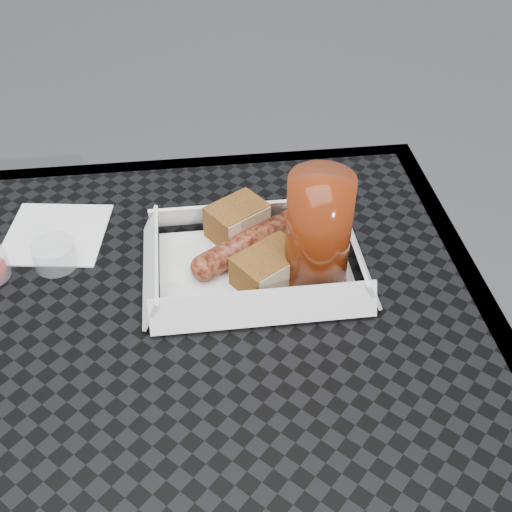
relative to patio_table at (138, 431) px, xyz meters
The scene contains 9 objects.
patio_table is the anchor object (origin of this frame).
food_tray 0.22m from the patio_table, 46.93° to the left, with size 0.22×0.15×0.00m, color white.
bratwurst 0.24m from the patio_table, 52.09° to the left, with size 0.14×0.10×0.03m.
bread_near 0.27m from the patio_table, 59.35° to the left, with size 0.07×0.05×0.04m, color brown.
bread_far 0.22m from the patio_table, 39.52° to the left, with size 0.07×0.05×0.04m, color brown.
veg_garnish 0.26m from the patio_table, 28.95° to the left, with size 0.03×0.03×0.00m.
napkin 0.27m from the patio_table, 111.39° to the left, with size 0.12×0.12×0.00m, color white.
condiment_cup_empty 0.23m from the patio_table, 115.18° to the left, with size 0.05×0.05×0.03m, color silver.
drink_glass 0.28m from the patio_table, 30.84° to the left, with size 0.07×0.07×0.14m, color #621E08.
Camera 1 is at (0.08, -0.39, 1.25)m, focal length 45.00 mm.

